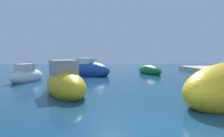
{
  "coord_description": "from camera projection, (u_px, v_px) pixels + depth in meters",
  "views": [
    {
      "loc": [
        -2.13,
        -5.08,
        2.13
      ],
      "look_at": [
        -1.02,
        10.88,
        0.95
      ],
      "focal_mm": 29.27,
      "sensor_mm": 36.0,
      "label": 1
    }
  ],
  "objects": [
    {
      "name": "ground",
      "position": [
        172.0,
        128.0,
        5.36
      ],
      "size": [
        80.0,
        80.0,
        0.0
      ],
      "primitive_type": "plane",
      "color": "navy"
    },
    {
      "name": "moored_boat_0",
      "position": [
        27.0,
        76.0,
        14.89
      ],
      "size": [
        2.42,
        3.78,
        1.72
      ],
      "rotation": [
        0.0,
        0.0,
        1.26
      ],
      "color": "white",
      "rests_on": "ground"
    },
    {
      "name": "moored_boat_1",
      "position": [
        89.0,
        70.0,
        19.46
      ],
      "size": [
        5.4,
        5.1,
        2.23
      ],
      "rotation": [
        0.0,
        0.0,
        5.56
      ],
      "color": "#1E479E",
      "rests_on": "ground"
    },
    {
      "name": "moored_boat_2",
      "position": [
        65.0,
        83.0,
        10.14
      ],
      "size": [
        3.57,
        4.93,
        2.22
      ],
      "rotation": [
        0.0,
        0.0,
        5.14
      ],
      "color": "gold",
      "rests_on": "ground"
    },
    {
      "name": "moored_boat_5",
      "position": [
        150.0,
        71.0,
        20.79
      ],
      "size": [
        2.64,
        4.05,
        1.27
      ],
      "rotation": [
        0.0,
        0.0,
        5.07
      ],
      "color": "#197233",
      "rests_on": "ground"
    }
  ]
}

